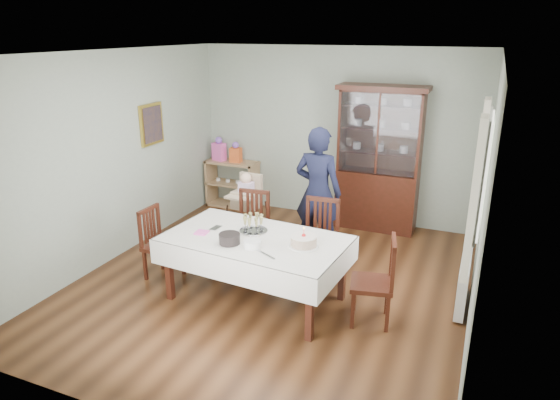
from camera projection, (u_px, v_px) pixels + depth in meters
The scene contains 25 objects.
floor at pixel (273, 282), 6.10m from camera, with size 5.00×5.00×0.00m, color #593319.
room_shell at pixel (290, 137), 6.01m from camera, with size 5.00×5.00×5.00m.
dining_table at pixel (256, 268), 5.60m from camera, with size 2.09×1.31×0.76m.
china_cabinet at pixel (379, 157), 7.43m from camera, with size 1.30×0.48×2.18m.
sideboard at pixel (233, 184), 8.60m from camera, with size 0.90×0.38×0.80m.
picture_frame at pixel (151, 124), 7.07m from camera, with size 0.04×0.48×0.58m, color gold.
window at pixel (484, 173), 5.04m from camera, with size 0.04×1.02×1.22m, color white.
curtain_left at pixel (474, 201), 4.56m from camera, with size 0.07×0.30×1.55m, color silver.
curtain_right at pixel (479, 167), 5.64m from camera, with size 0.07×0.30×1.55m, color silver.
radiator at pixel (463, 282), 5.48m from camera, with size 0.10×0.80×0.55m, color white.
chair_far_left at pixel (250, 243), 6.49m from camera, with size 0.47×0.47×0.96m.
chair_far_right at pixel (318, 255), 6.14m from camera, with size 0.47×0.47×0.98m.
chair_end_left at pixel (163, 257), 6.16m from camera, with size 0.42×0.42×0.89m.
chair_end_right at pixel (373, 297), 5.21m from camera, with size 0.51×0.51×0.95m.
woman at pixel (318, 192), 6.61m from camera, with size 0.64×0.42×1.76m, color black.
high_chair at pixel (247, 217), 7.05m from camera, with size 0.52×0.52×1.06m.
champagne_tray at pixel (253, 227), 5.63m from camera, with size 0.32×0.32×0.20m.
birthday_cake at pixel (304, 241), 5.24m from camera, with size 0.32×0.32×0.22m.
plate_stack_dark at pixel (230, 239), 5.32m from camera, with size 0.23×0.23×0.11m, color black.
plate_stack_white at pixel (252, 244), 5.23m from camera, with size 0.19×0.19×0.08m, color white.
napkin_stack at pixel (202, 232), 5.60m from camera, with size 0.13×0.13×0.02m, color #FC5DC0.
cutlery at pixel (213, 227), 5.75m from camera, with size 0.11×0.15×0.01m, color silver, non-canonical shape.
cake_knife at pixel (265, 254), 5.07m from camera, with size 0.30×0.03×0.01m, color silver.
gift_bag_pink at pixel (219, 150), 8.48m from camera, with size 0.25×0.19×0.41m.
gift_bag_orange at pixel (236, 153), 8.37m from camera, with size 0.20×0.14×0.35m.
Camera 1 is at (2.19, -4.98, 2.94)m, focal length 32.00 mm.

